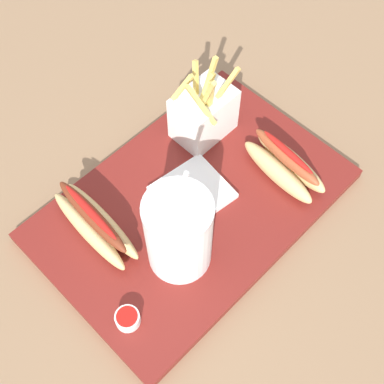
% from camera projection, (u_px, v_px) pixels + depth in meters
% --- Properties ---
extents(ground_plane, '(2.40, 2.40, 0.02)m').
position_uv_depth(ground_plane, '(192.00, 210.00, 0.87)').
color(ground_plane, '#8C6B4C').
extents(food_tray, '(0.49, 0.33, 0.02)m').
position_uv_depth(food_tray, '(192.00, 204.00, 0.85)').
color(food_tray, maroon).
rests_on(food_tray, ground_plane).
extents(soda_cup, '(0.10, 0.10, 0.22)m').
position_uv_depth(soda_cup, '(179.00, 233.00, 0.73)').
color(soda_cup, white).
rests_on(soda_cup, food_tray).
extents(fries_basket, '(0.10, 0.08, 0.17)m').
position_uv_depth(fries_basket, '(204.00, 113.00, 0.87)').
color(fries_basket, white).
rests_on(fries_basket, food_tray).
extents(hot_dog_1, '(0.08, 0.16, 0.06)m').
position_uv_depth(hot_dog_1, '(285.00, 164.00, 0.85)').
color(hot_dog_1, '#DBB775').
rests_on(hot_dog_1, food_tray).
extents(hot_dog_2, '(0.06, 0.18, 0.07)m').
position_uv_depth(hot_dog_2, '(94.00, 223.00, 0.79)').
color(hot_dog_2, '#DBB775').
rests_on(hot_dog_2, food_tray).
extents(ketchup_cup_1, '(0.04, 0.04, 0.02)m').
position_uv_depth(ketchup_cup_1, '(128.00, 318.00, 0.73)').
color(ketchup_cup_1, white).
rests_on(ketchup_cup_1, food_tray).
extents(napkin_stack, '(0.12, 0.12, 0.01)m').
position_uv_depth(napkin_stack, '(192.00, 192.00, 0.84)').
color(napkin_stack, white).
rests_on(napkin_stack, food_tray).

